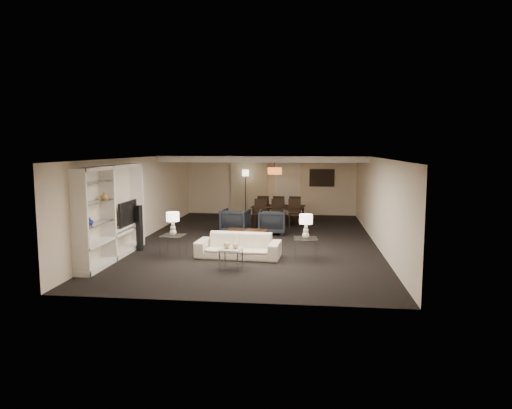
{
  "coord_description": "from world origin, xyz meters",
  "views": [
    {
      "loc": [
        1.52,
        -13.38,
        2.79
      ],
      "look_at": [
        0.0,
        0.0,
        1.1
      ],
      "focal_mm": 32.0,
      "sensor_mm": 36.0,
      "label": 1
    }
  ],
  "objects_px": {
    "side_table_right": "(306,249)",
    "chair_fr": "(295,209)",
    "armchair_right": "(272,222)",
    "chair_nm": "(277,213)",
    "armchair_left": "(235,221)",
    "pendant_light": "(275,171)",
    "marble_table": "(231,259)",
    "table_lamp_right": "(306,226)",
    "floor_speaker": "(139,228)",
    "chair_nr": "(294,214)",
    "coffee_table": "(247,237)",
    "chair_nl": "(260,213)",
    "vase_amber": "(104,196)",
    "vase_blue": "(90,221)",
    "chair_fl": "(264,208)",
    "sofa": "(238,246)",
    "side_table_left": "(173,246)",
    "chair_fm": "(280,208)",
    "television": "(124,213)",
    "table_lamp_left": "(173,224)",
    "dining_table": "(278,215)",
    "floor_lamp": "(246,193)"
  },
  "relations": [
    {
      "from": "dining_table",
      "to": "chair_fm",
      "type": "height_order",
      "value": "chair_fm"
    },
    {
      "from": "side_table_right",
      "to": "chair_fr",
      "type": "distance_m",
      "value": 5.91
    },
    {
      "from": "armchair_right",
      "to": "side_table_right",
      "type": "distance_m",
      "value": 3.48
    },
    {
      "from": "chair_nm",
      "to": "armchair_left",
      "type": "bearing_deg",
      "value": -135.97
    },
    {
      "from": "chair_nl",
      "to": "floor_lamp",
      "type": "distance_m",
      "value": 2.73
    },
    {
      "from": "vase_amber",
      "to": "television",
      "type": "bearing_deg",
      "value": 88.37
    },
    {
      "from": "vase_amber",
      "to": "chair_fm",
      "type": "xyz_separation_m",
      "value": [
        3.78,
        6.78,
        -1.16
      ]
    },
    {
      "from": "marble_table",
      "to": "vase_amber",
      "type": "relative_size",
      "value": 2.78
    },
    {
      "from": "pendant_light",
      "to": "sofa",
      "type": "bearing_deg",
      "value": -95.14
    },
    {
      "from": "side_table_left",
      "to": "chair_nr",
      "type": "distance_m",
      "value": 5.48
    },
    {
      "from": "chair_fl",
      "to": "chair_fm",
      "type": "bearing_deg",
      "value": -177.91
    },
    {
      "from": "table_lamp_left",
      "to": "floor_speaker",
      "type": "height_order",
      "value": "floor_speaker"
    },
    {
      "from": "television",
      "to": "pendant_light",
      "type": "bearing_deg",
      "value": -33.15
    },
    {
      "from": "table_lamp_left",
      "to": "table_lamp_right",
      "type": "bearing_deg",
      "value": 0.0
    },
    {
      "from": "armchair_right",
      "to": "dining_table",
      "type": "relative_size",
      "value": 0.46
    },
    {
      "from": "armchair_left",
      "to": "side_table_left",
      "type": "relative_size",
      "value": 1.49
    },
    {
      "from": "armchair_right",
      "to": "chair_nm",
      "type": "height_order",
      "value": "chair_nm"
    },
    {
      "from": "coffee_table",
      "to": "pendant_light",
      "type": "bearing_deg",
      "value": 82.84
    },
    {
      "from": "vase_blue",
      "to": "chair_fl",
      "type": "distance_m",
      "value": 8.23
    },
    {
      "from": "dining_table",
      "to": "side_table_right",
      "type": "bearing_deg",
      "value": -72.23
    },
    {
      "from": "table_lamp_right",
      "to": "floor_speaker",
      "type": "height_order",
      "value": "floor_speaker"
    },
    {
      "from": "television",
      "to": "chair_fm",
      "type": "distance_m",
      "value": 6.87
    },
    {
      "from": "side_table_right",
      "to": "chair_fl",
      "type": "xyz_separation_m",
      "value": [
        -1.62,
        5.89,
        0.22
      ]
    },
    {
      "from": "vase_amber",
      "to": "chair_nm",
      "type": "xyz_separation_m",
      "value": [
        3.78,
        5.48,
        -1.16
      ]
    },
    {
      "from": "sofa",
      "to": "chair_fm",
      "type": "distance_m",
      "value": 5.94
    },
    {
      "from": "chair_nr",
      "to": "armchair_left",
      "type": "bearing_deg",
      "value": -147.69
    },
    {
      "from": "vase_amber",
      "to": "sofa",
      "type": "bearing_deg",
      "value": 16.0
    },
    {
      "from": "table_lamp_right",
      "to": "chair_nr",
      "type": "relative_size",
      "value": 0.61
    },
    {
      "from": "side_table_left",
      "to": "side_table_right",
      "type": "distance_m",
      "value": 3.4
    },
    {
      "from": "table_lamp_right",
      "to": "television",
      "type": "distance_m",
      "value": 4.78
    },
    {
      "from": "side_table_right",
      "to": "armchair_left",
      "type": "bearing_deg",
      "value": 124.88
    },
    {
      "from": "coffee_table",
      "to": "chair_nl",
      "type": "relative_size",
      "value": 1.19
    },
    {
      "from": "sofa",
      "to": "television",
      "type": "distance_m",
      "value": 3.17
    },
    {
      "from": "chair_nm",
      "to": "chair_fm",
      "type": "bearing_deg",
      "value": 88.76
    },
    {
      "from": "armchair_right",
      "to": "side_table_right",
      "type": "bearing_deg",
      "value": 107.2
    },
    {
      "from": "sofa",
      "to": "television",
      "type": "height_order",
      "value": "television"
    },
    {
      "from": "side_table_right",
      "to": "chair_nr",
      "type": "relative_size",
      "value": 0.59
    },
    {
      "from": "coffee_table",
      "to": "dining_table",
      "type": "bearing_deg",
      "value": 79.4
    },
    {
      "from": "sofa",
      "to": "coffee_table",
      "type": "distance_m",
      "value": 1.6
    },
    {
      "from": "side_table_left",
      "to": "table_lamp_left",
      "type": "distance_m",
      "value": 0.57
    },
    {
      "from": "sofa",
      "to": "chair_nm",
      "type": "relative_size",
      "value": 2.17
    },
    {
      "from": "armchair_right",
      "to": "table_lamp_right",
      "type": "distance_m",
      "value": 3.51
    },
    {
      "from": "vase_blue",
      "to": "chair_fm",
      "type": "relative_size",
      "value": 0.18
    },
    {
      "from": "chair_nl",
      "to": "floor_lamp",
      "type": "relative_size",
      "value": 0.52
    },
    {
      "from": "armchair_left",
      "to": "floor_lamp",
      "type": "relative_size",
      "value": 0.46
    },
    {
      "from": "chair_fr",
      "to": "floor_lamp",
      "type": "bearing_deg",
      "value": -26.59
    },
    {
      "from": "armchair_left",
      "to": "chair_fr",
      "type": "xyz_separation_m",
      "value": [
        1.88,
        2.59,
        0.09
      ]
    },
    {
      "from": "pendant_light",
      "to": "marble_table",
      "type": "distance_m",
      "value": 6.97
    },
    {
      "from": "vase_amber",
      "to": "armchair_right",
      "type": "bearing_deg",
      "value": 48.53
    },
    {
      "from": "side_table_left",
      "to": "chair_fr",
      "type": "distance_m",
      "value": 6.61
    }
  ]
}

